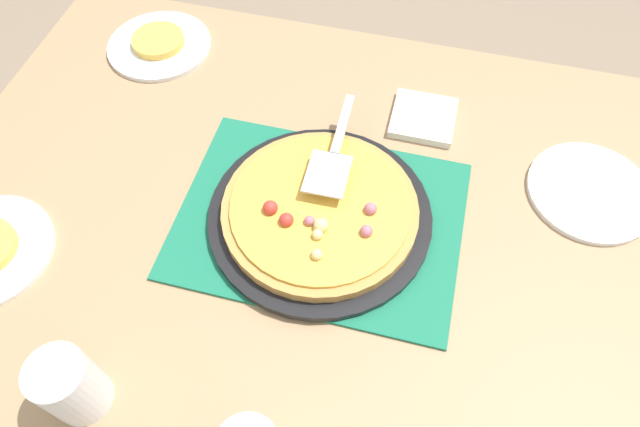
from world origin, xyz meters
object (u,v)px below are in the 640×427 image
pizza_pan (320,216)px  cup_near (70,386)px  plate_side (590,192)px  pizza (320,210)px  served_slice_left (158,41)px  plate_near_left (159,45)px  napkin_stack (423,118)px  pizza_server (333,152)px

pizza_pan → cup_near: bearing=56.4°
plate_side → cup_near: 0.89m
pizza_pan → cup_near: cup_near is taller
pizza → served_slice_left: 0.56m
pizza_pan → plate_near_left: 0.56m
cup_near → plate_near_left: bearing=-74.9°
napkin_stack → pizza_server: bearing=51.4°
plate_near_left → cup_near: bearing=105.1°
pizza_server → plate_side: bearing=-170.6°
pizza_server → served_slice_left: bearing=-29.1°
served_slice_left → pizza_server: 0.51m
napkin_stack → plate_near_left: bearing=-7.0°
plate_side → cup_near: (0.70, 0.55, 0.06)m
pizza → cup_near: size_ratio=2.75×
served_slice_left → pizza_server: (-0.44, 0.25, 0.05)m
pizza → pizza_server: bearing=-88.8°
served_slice_left → pizza_pan: bearing=142.2°
cup_near → napkin_stack: cup_near is taller
served_slice_left → cup_near: bearing=105.1°
pizza_pan → served_slice_left: bearing=-37.8°
pizza → napkin_stack: bearing=-116.6°
plate_near_left → served_slice_left: size_ratio=2.00×
pizza_server → pizza_pan: bearing=91.2°
pizza_pan → pizza_server: bearing=-88.8°
pizza → napkin_stack: pizza is taller
served_slice_left → napkin_stack: (-0.58, 0.07, -0.01)m
pizza_server → napkin_stack: bearing=-128.6°
pizza_pan → pizza_server: 0.11m
napkin_stack → pizza: bearing=63.4°
pizza → plate_side: pizza is taller
pizza_pan → plate_side: pizza_pan is taller
served_slice_left → napkin_stack: served_slice_left is taller
pizza_pan → napkin_stack: size_ratio=3.17×
served_slice_left → pizza_server: bearing=150.9°
served_slice_left → napkin_stack: size_ratio=0.92×
pizza_pan → plate_side: bearing=-159.0°
pizza_pan → cup_near: (0.25, 0.37, 0.05)m
cup_near → pizza_server: size_ratio=0.52×
pizza → napkin_stack: 0.31m
plate_near_left → pizza_server: pizza_server is taller
served_slice_left → pizza_server: size_ratio=0.48×
plate_near_left → plate_side: (-0.89, 0.17, 0.00)m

